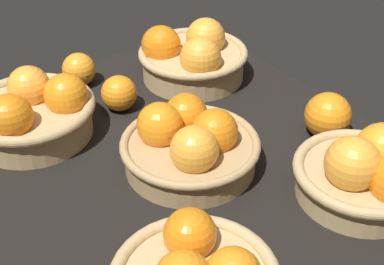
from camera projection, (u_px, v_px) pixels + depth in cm
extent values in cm
cube|color=black|center=(182.00, 171.00, 93.35)|extent=(84.00, 72.00, 3.00)
cylinder|color=tan|center=(32.00, 121.00, 98.07)|extent=(21.06, 21.06, 5.75)
torus|color=tan|center=(29.00, 107.00, 96.43)|extent=(23.04, 23.04, 1.98)
sphere|color=orange|center=(10.00, 117.00, 90.55)|extent=(7.77, 7.77, 7.77)
sphere|color=orange|center=(66.00, 95.00, 96.31)|extent=(7.77, 7.77, 7.77)
sphere|color=#F49E33|center=(29.00, 87.00, 98.38)|extent=(7.77, 7.77, 7.77)
sphere|color=orange|center=(190.00, 234.00, 71.16)|extent=(7.08, 7.08, 7.08)
cylinder|color=tan|center=(193.00, 65.00, 115.56)|extent=(21.16, 21.16, 5.72)
torus|color=tan|center=(193.00, 53.00, 113.93)|extent=(22.78, 22.78, 1.61)
sphere|color=#F49E33|center=(201.00, 58.00, 108.62)|extent=(8.32, 8.32, 8.32)
sphere|color=orange|center=(161.00, 45.00, 113.74)|extent=(8.32, 8.32, 8.32)
sphere|color=#F49E33|center=(206.00, 38.00, 115.43)|extent=(8.32, 8.32, 8.32)
cylinder|color=tan|center=(190.00, 155.00, 90.76)|extent=(21.61, 21.61, 4.64)
torus|color=tan|center=(190.00, 143.00, 89.44)|extent=(23.05, 23.05, 1.44)
sphere|color=orange|center=(215.00, 132.00, 88.80)|extent=(7.67, 7.67, 7.67)
sphere|color=orange|center=(160.00, 125.00, 89.80)|extent=(7.67, 7.67, 7.67)
sphere|color=#F49E33|center=(194.00, 150.00, 84.24)|extent=(7.67, 7.67, 7.67)
sphere|color=orange|center=(186.00, 115.00, 94.23)|extent=(7.67, 7.67, 7.67)
cylinder|color=tan|center=(359.00, 183.00, 84.72)|extent=(19.24, 19.24, 4.83)
torus|color=tan|center=(362.00, 171.00, 83.34)|extent=(21.02, 21.02, 1.77)
sphere|color=#F49E33|center=(353.00, 164.00, 80.31)|extent=(8.38, 8.38, 8.38)
sphere|color=orange|center=(382.00, 149.00, 84.61)|extent=(8.38, 8.38, 8.38)
sphere|color=orange|center=(79.00, 69.00, 112.72)|extent=(6.87, 6.87, 6.87)
sphere|color=orange|center=(328.00, 116.00, 97.13)|extent=(8.35, 8.35, 8.35)
sphere|color=orange|center=(117.00, 94.00, 104.72)|extent=(6.88, 6.88, 6.88)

